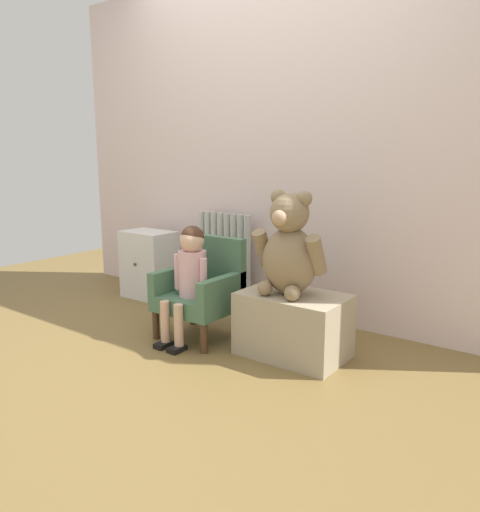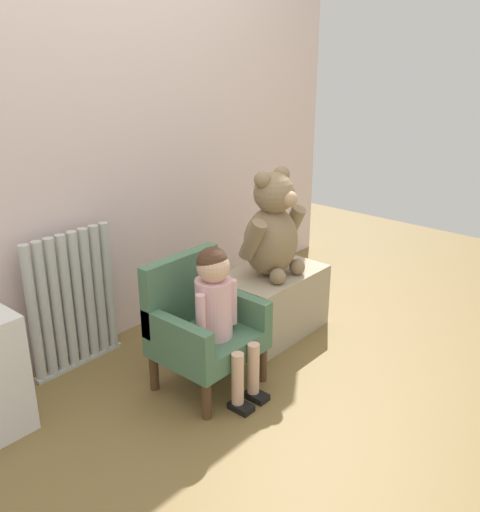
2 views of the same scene
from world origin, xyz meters
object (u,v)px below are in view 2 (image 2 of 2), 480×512
child_figure (218,301)px  large_teddy_bear (272,229)px  radiator (73,301)px  low_bench (272,302)px  child_armchair (201,325)px

child_figure → large_teddy_bear: bearing=14.6°
radiator → large_teddy_bear: 1.08m
low_bench → large_teddy_bear: bearing=-151.8°
large_teddy_bear → child_armchair: bearing=-175.4°
child_armchair → large_teddy_bear: large_teddy_bear is taller
radiator → child_armchair: radiator is taller
low_bench → large_teddy_bear: size_ratio=1.02×
child_figure → low_bench: bearing=15.2°
radiator → large_teddy_bear: bearing=-31.4°
child_armchair → low_bench: (0.63, 0.06, -0.12)m
child_figure → radiator: bearing=112.8°
child_armchair → low_bench: bearing=5.7°
radiator → large_teddy_bear: (0.90, -0.55, 0.27)m
child_armchair → low_bench: 0.64m
radiator → low_bench: (0.92, -0.53, -0.17)m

